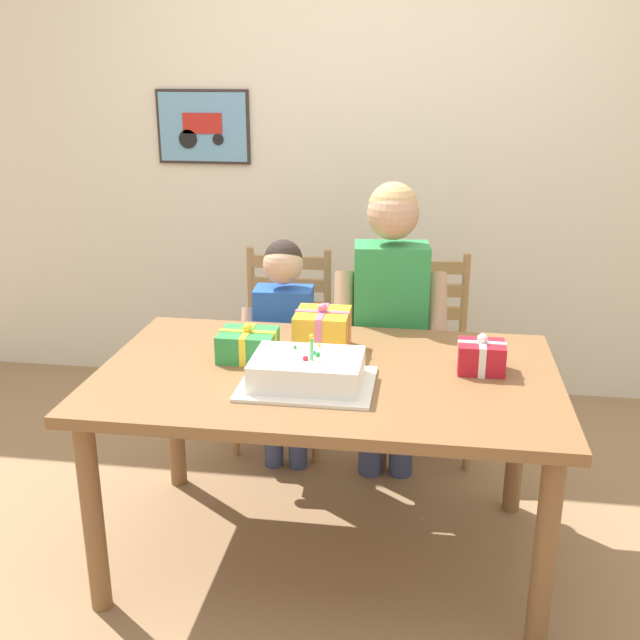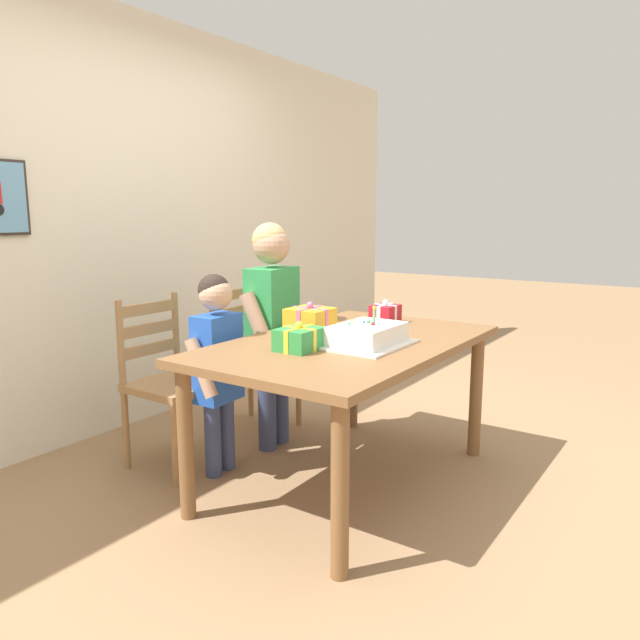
# 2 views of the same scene
# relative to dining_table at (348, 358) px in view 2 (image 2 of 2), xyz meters

# --- Properties ---
(ground_plane) EXTENTS (20.00, 20.00, 0.00)m
(ground_plane) POSITION_rel_dining_table_xyz_m (0.00, 0.00, -0.66)
(ground_plane) COLOR #997551
(back_wall) EXTENTS (6.40, 0.11, 2.60)m
(back_wall) POSITION_rel_dining_table_xyz_m (-0.00, 1.67, 0.65)
(back_wall) COLOR silver
(back_wall) RESTS_ON ground
(dining_table) EXTENTS (1.59, 0.97, 0.74)m
(dining_table) POSITION_rel_dining_table_xyz_m (0.00, 0.00, 0.00)
(dining_table) COLOR brown
(dining_table) RESTS_ON ground
(birthday_cake) EXTENTS (0.44, 0.34, 0.19)m
(birthday_cake) POSITION_rel_dining_table_xyz_m (-0.05, -0.13, 0.14)
(birthday_cake) COLOR white
(birthday_cake) RESTS_ON dining_table
(gift_box_red_large) EXTENTS (0.16, 0.14, 0.14)m
(gift_box_red_large) POSITION_rel_dining_table_xyz_m (0.53, 0.08, 0.14)
(gift_box_red_large) COLOR red
(gift_box_red_large) RESTS_ON dining_table
(gift_box_beside_cake) EXTENTS (0.21, 0.18, 0.14)m
(gift_box_beside_cake) POSITION_rel_dining_table_xyz_m (-0.30, 0.08, 0.14)
(gift_box_beside_cake) COLOR #2D8E42
(gift_box_beside_cake) RESTS_ON dining_table
(gift_box_corner_small) EXTENTS (0.20, 0.21, 0.19)m
(gift_box_corner_small) POSITION_rel_dining_table_xyz_m (-0.05, 0.20, 0.16)
(gift_box_corner_small) COLOR gold
(gift_box_corner_small) RESTS_ON dining_table
(chair_left) EXTENTS (0.42, 0.42, 0.92)m
(chair_left) POSITION_rel_dining_table_xyz_m (-0.34, 0.92, -0.19)
(chair_left) COLOR #A87A4C
(chair_left) RESTS_ON ground
(chair_right) EXTENTS (0.46, 0.46, 0.92)m
(chair_right) POSITION_rel_dining_table_xyz_m (0.33, 0.92, -0.19)
(chair_right) COLOR #A87A4C
(chair_right) RESTS_ON ground
(child_older) EXTENTS (0.49, 0.29, 1.31)m
(child_older) POSITION_rel_dining_table_xyz_m (0.18, 0.62, 0.14)
(child_older) COLOR #38426B
(child_older) RESTS_ON ground
(child_younger) EXTENTS (0.39, 0.22, 1.06)m
(child_younger) POSITION_rel_dining_table_xyz_m (-0.28, 0.62, -0.01)
(child_younger) COLOR #38426B
(child_younger) RESTS_ON ground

